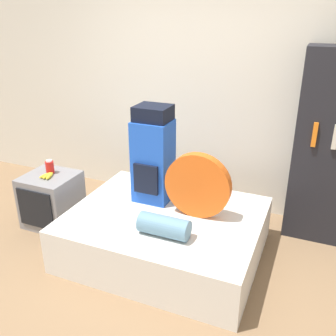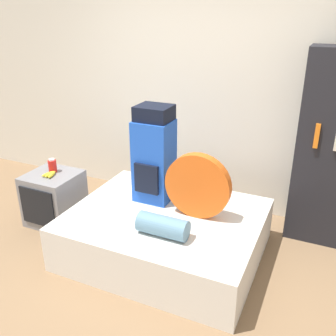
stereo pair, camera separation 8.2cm
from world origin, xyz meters
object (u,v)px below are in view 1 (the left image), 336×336
at_px(backpack, 153,156).
at_px(canister, 50,167).
at_px(sleeping_roll, 164,226).
at_px(television, 52,200).
at_px(tent_bag, 198,185).

height_order(backpack, canister, backpack).
height_order(sleeping_roll, television, sleeping_roll).
relative_size(sleeping_roll, canister, 2.91).
height_order(backpack, tent_bag, backpack).
bearing_deg(backpack, tent_bag, -16.25).
bearing_deg(tent_bag, television, -178.06).
height_order(backpack, sleeping_roll, backpack).
distance_m(television, canister, 0.35).
xyz_separation_m(tent_bag, television, (-1.59, -0.05, -0.44)).
bearing_deg(sleeping_roll, canister, 163.91).
relative_size(television, canister, 3.82).
bearing_deg(backpack, television, -169.78).
relative_size(sleeping_roll, television, 0.76).
bearing_deg(tent_bag, sleeping_roll, -108.81).
bearing_deg(tent_bag, canister, 179.60).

